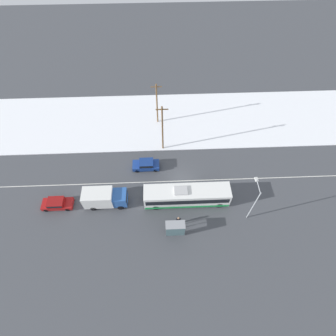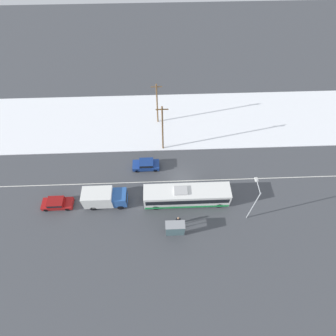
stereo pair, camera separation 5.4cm
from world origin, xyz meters
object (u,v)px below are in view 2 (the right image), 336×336
utility_pole_roadside (163,129)px  parked_car_near_truck (57,203)px  sedan_car (146,164)px  streetlamp (254,200)px  pedestrian_at_stop (178,220)px  bus_shelter (175,229)px  box_truck (104,197)px  city_bus (187,196)px  utility_pole_snowlot (157,104)px

utility_pole_roadside → parked_car_near_truck: bearing=-146.7°
parked_car_near_truck → utility_pole_roadside: 18.69m
sedan_car → streetlamp: (14.04, -8.58, 3.53)m
sedan_car → pedestrian_at_stop: (4.43, -9.55, 0.26)m
bus_shelter → box_truck: bearing=152.8°
box_truck → bus_shelter: size_ratio=2.37×
parked_car_near_truck → city_bus: bearing=0.3°
streetlamp → pedestrian_at_stop: bearing=-174.3°
parked_car_near_truck → streetlamp: bearing=-5.1°
sedan_car → utility_pole_snowlot: bearing=-101.1°
parked_car_near_truck → box_truck: bearing=1.5°
pedestrian_at_stop → streetlamp: streetlamp is taller
utility_pole_roadside → pedestrian_at_stop: bearing=-82.7°
city_bus → sedan_car: (-5.80, 6.13, -0.70)m
parked_car_near_truck → utility_pole_snowlot: bearing=48.2°
parked_car_near_truck → utility_pole_snowlot: 22.06m
pedestrian_at_stop → streetlamp: (9.62, 0.96, 3.27)m
sedan_car → utility_pole_snowlot: (1.97, 10.03, 3.41)m
city_bus → sedan_car: 8.47m
city_bus → streetlamp: bearing=-16.6°
pedestrian_at_stop → utility_pole_snowlot: size_ratio=0.22×
city_bus → utility_pole_roadside: bearing=107.2°
sedan_car → streetlamp: bearing=148.6°
sedan_car → pedestrian_at_stop: 10.53m
parked_car_near_truck → utility_pole_snowlot: utility_pole_snowlot is taller
bus_shelter → parked_car_near_truck: bearing=163.7°
parked_car_near_truck → sedan_car: bearing=26.4°
streetlamp → utility_pole_roadside: bearing=132.4°
bus_shelter → utility_pole_roadside: size_ratio=0.28×
bus_shelter → utility_pole_roadside: bearing=94.6°
pedestrian_at_stop → box_truck: bearing=161.0°
sedan_car → bus_shelter: bearing=109.6°
city_bus → bus_shelter: 5.24m
city_bus → utility_pole_snowlot: (-3.84, 16.16, 2.71)m
city_bus → box_truck: city_bus is taller
parked_car_near_truck → streetlamp: 26.93m
bus_shelter → utility_pole_snowlot: (-1.96, 21.05, 2.58)m
parked_car_near_truck → bus_shelter: (16.47, -4.81, 0.89)m
bus_shelter → streetlamp: bearing=13.6°
streetlamp → utility_pole_roadside: 16.80m
box_truck → utility_pole_roadside: 13.37m
box_truck → parked_car_near_truck: box_truck is taller
bus_shelter → streetlamp: size_ratio=0.37×
box_truck → parked_car_near_truck: bearing=-178.5°
sedan_car → utility_pole_roadside: size_ratio=0.46×
streetlamp → utility_pole_snowlot: size_ratio=0.85×
utility_pole_roadside → utility_pole_snowlot: size_ratio=1.12×
utility_pole_snowlot → sedan_car: bearing=-101.1°
parked_car_near_truck → bus_shelter: bus_shelter is taller
box_truck → streetlamp: bearing=-7.3°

